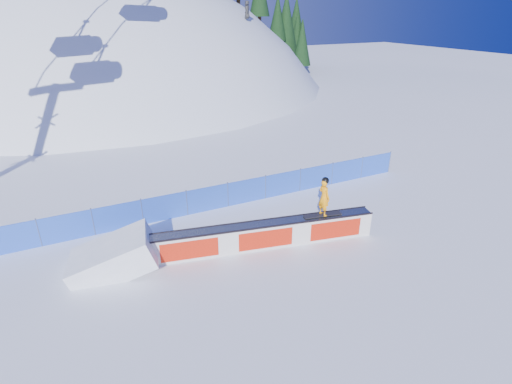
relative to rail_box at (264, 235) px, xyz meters
name	(u,v)px	position (x,y,z in m)	size (l,w,h in m)	color
ground	(250,260)	(-0.90, -0.59, -0.53)	(160.00, 160.00, 0.00)	white
snow_hill	(124,214)	(-0.90, 41.41, -18.53)	(64.00, 64.00, 64.00)	silver
safety_fence	(208,199)	(-0.90, 3.91, 0.07)	(22.05, 0.05, 1.30)	blue
rail_box	(264,235)	(0.00, 0.00, 0.00)	(8.96, 2.39, 1.08)	silver
snow_ramp	(115,268)	(-5.52, 1.11, -0.53)	(2.91, 1.94, 1.09)	white
snowboarder	(324,197)	(2.40, -0.48, 1.36)	(1.60, 0.59, 1.65)	black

